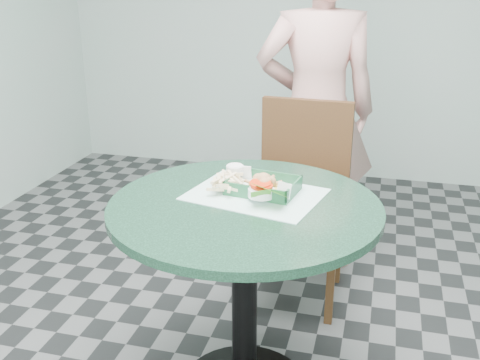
% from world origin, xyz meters
% --- Properties ---
extents(cafe_table, '(0.91, 0.91, 0.75)m').
position_xyz_m(cafe_table, '(0.00, 0.00, 0.58)').
color(cafe_table, black).
rests_on(cafe_table, floor).
extents(dining_chair, '(0.43, 0.43, 0.93)m').
position_xyz_m(dining_chair, '(0.07, 0.79, 0.53)').
color(dining_chair, '#4C2A13').
rests_on(dining_chair, floor).
extents(diner_person, '(0.75, 0.59, 1.82)m').
position_xyz_m(diner_person, '(0.09, 1.08, 0.91)').
color(diner_person, tan).
rests_on(diner_person, floor).
extents(placemat, '(0.50, 0.41, 0.00)m').
position_xyz_m(placemat, '(0.02, 0.08, 0.75)').
color(placemat, silver).
rests_on(placemat, cafe_table).
extents(food_basket, '(0.23, 0.17, 0.05)m').
position_xyz_m(food_basket, '(0.04, 0.11, 0.77)').
color(food_basket, '#1E5834').
rests_on(food_basket, placemat).
extents(crab_sandwich, '(0.11, 0.11, 0.07)m').
position_xyz_m(crab_sandwich, '(0.05, 0.07, 0.80)').
color(crab_sandwich, gold).
rests_on(crab_sandwich, food_basket).
extents(fries_pile, '(0.16, 0.16, 0.05)m').
position_xyz_m(fries_pile, '(-0.07, 0.07, 0.79)').
color(fries_pile, beige).
rests_on(fries_pile, food_basket).
extents(sauce_ramekin, '(0.06, 0.06, 0.04)m').
position_xyz_m(sauce_ramekin, '(-0.09, 0.15, 0.80)').
color(sauce_ramekin, white).
rests_on(sauce_ramekin, food_basket).
extents(garnish_cup, '(0.13, 0.13, 0.05)m').
position_xyz_m(garnish_cup, '(0.07, 0.02, 0.79)').
color(garnish_cup, white).
rests_on(garnish_cup, food_basket).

